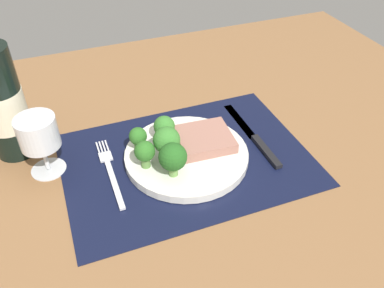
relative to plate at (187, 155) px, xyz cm
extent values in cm
cube|color=brown|center=(0.00, 0.00, -2.60)|extent=(140.00, 110.00, 3.00)
cube|color=black|center=(0.00, 0.00, -0.95)|extent=(46.44, 33.29, 0.30)
cylinder|color=silver|center=(0.00, 0.00, 0.00)|extent=(23.57, 23.57, 1.60)
cube|color=#9E6B5B|center=(4.20, 1.30, 1.84)|extent=(10.95, 10.19, 2.08)
cylinder|color=#5B8942|center=(-8.23, -1.00, 1.77)|extent=(1.71, 1.71, 1.93)
sphere|color=#2D6B23|center=(-8.23, -1.00, 4.34)|extent=(3.77, 3.77, 3.77)
cylinder|color=#6B994C|center=(-4.29, -4.88, 1.80)|extent=(1.66, 1.66, 2.00)
sphere|color=#235B1E|center=(-4.29, -4.88, 4.94)|extent=(5.03, 5.03, 5.03)
cylinder|color=#6B994C|center=(-2.54, 5.47, 1.41)|extent=(1.80, 1.80, 1.23)
sphere|color=#387A2D|center=(-2.54, 5.47, 3.80)|extent=(4.17, 4.17, 4.17)
cylinder|color=#5B8942|center=(-8.07, 4.37, 1.54)|extent=(1.82, 1.82, 1.49)
sphere|color=#2D6B23|center=(-8.07, 4.37, 3.74)|extent=(3.41, 3.41, 3.41)
cylinder|color=#5B8942|center=(-3.80, 0.16, 1.75)|extent=(1.49, 1.49, 1.89)
sphere|color=#387A2D|center=(-3.80, 0.16, 4.83)|extent=(5.03, 5.03, 5.03)
cube|color=silver|center=(-14.49, -2.00, -0.55)|extent=(1.00, 13.00, 0.50)
cube|color=silver|center=(-14.49, 5.80, -0.55)|extent=(2.40, 2.60, 0.40)
cube|color=silver|center=(-15.39, 8.90, -0.55)|extent=(0.30, 3.60, 0.35)
cube|color=silver|center=(-14.79, 8.90, -0.55)|extent=(0.30, 3.60, 0.35)
cube|color=silver|center=(-14.19, 8.90, -0.55)|extent=(0.30, 3.60, 0.35)
cube|color=silver|center=(-13.59, 8.90, -0.55)|extent=(0.30, 3.60, 0.35)
cube|color=black|center=(15.14, -3.90, -0.40)|extent=(1.40, 10.00, 0.80)
cube|color=silver|center=(15.14, 7.60, -0.65)|extent=(1.80, 13.00, 0.30)
cylinder|color=black|center=(-30.13, 14.67, 9.87)|extent=(7.82, 7.82, 21.93)
cylinder|color=beige|center=(-30.13, 14.67, 8.77)|extent=(7.98, 7.98, 7.68)
cylinder|color=silver|center=(-25.08, 6.59, -0.90)|extent=(6.44, 6.44, 0.40)
cylinder|color=silver|center=(-25.08, 6.59, 2.06)|extent=(0.80, 0.80, 5.52)
cylinder|color=silver|center=(-25.08, 6.59, 7.70)|extent=(7.07, 7.07, 5.76)
cylinder|color=tan|center=(-25.08, 6.59, 6.13)|extent=(6.22, 6.22, 2.61)
camera|label=1|loc=(-19.79, -54.68, 50.24)|focal=37.63mm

